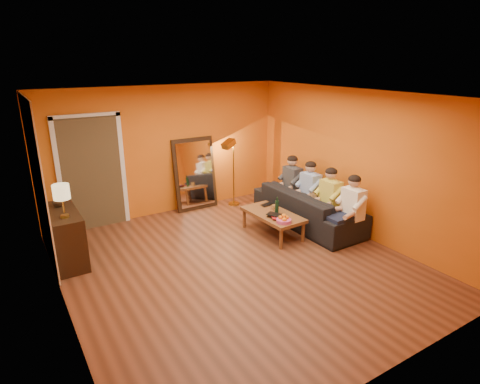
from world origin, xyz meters
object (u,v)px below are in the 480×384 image
mirror_frame (195,174)px  person_mid_right (310,192)px  dog (320,209)px  table_lamp (63,201)px  coffee_table (272,224)px  person_far_left (353,209)px  wine_bottle (277,205)px  tumbler (274,207)px  sofa (308,207)px  sideboard (65,236)px  vase (58,201)px  floor_lamp (234,173)px  person_far_right (292,185)px  person_mid_left (330,200)px  laptop (269,205)px

mirror_frame → person_mid_right: mirror_frame is taller
mirror_frame → dog: mirror_frame is taller
table_lamp → coffee_table: table_lamp is taller
person_far_left → wine_bottle: (-0.95, 0.91, -0.03)m
coffee_table → tumbler: bearing=43.1°
sofa → dog: dog is taller
tumbler → sideboard: bearing=167.1°
vase → person_far_left: bearing=-26.0°
floor_lamp → vase: (-3.58, -0.55, 0.22)m
wine_bottle → tumbler: bearing=67.6°
mirror_frame → person_far_left: mirror_frame is taller
sideboard → wine_bottle: (3.42, -0.97, 0.15)m
mirror_frame → sideboard: mirror_frame is taller
sideboard → person_far_right: size_ratio=0.97×
table_lamp → dog: (4.34, -0.83, -0.74)m
sideboard → table_lamp: table_lamp is taller
floor_lamp → wine_bottle: 1.78m
sideboard → person_far_right: 4.38m
mirror_frame → sofa: (1.45, -1.96, -0.41)m
wine_bottle → sideboard: bearing=164.2°
mirror_frame → vase: (-2.79, -0.83, 0.18)m
sideboard → table_lamp: size_ratio=2.31×
person_mid_right → wine_bottle: 0.97m
person_far_right → tumbler: 1.06m
dog → person_far_right: bearing=106.7°
coffee_table → person_mid_right: size_ratio=1.00×
sofa → person_far_right: person_far_right is taller
sideboard → person_mid_right: bearing=-10.1°
person_far_left → person_mid_right: same height
vase → sofa: bearing=-14.9°
sideboard → vase: vase is taller
person_mid_left → wine_bottle: size_ratio=3.94×
floor_lamp → person_mid_right: size_ratio=1.18×
dog → person_mid_right: (0.03, 0.35, 0.25)m
person_mid_right → vase: size_ratio=6.54×
table_lamp → sofa: 4.35m
person_far_right → vase: bearing=173.7°
floor_lamp → person_far_right: (0.79, -1.03, -0.11)m
person_mid_left → person_far_right: 1.10m
coffee_table → floor_lamp: floor_lamp is taller
person_mid_right → tumbler: bearing=-178.7°
dog → laptop: (-0.79, 0.56, 0.07)m
person_mid_right → person_far_right: size_ratio=1.00×
person_far_left → person_mid_left: size_ratio=1.00×
person_far_right → person_mid_right: bearing=-90.0°
person_far_right → tumbler: bearing=-147.0°
person_far_left → person_mid_right: 1.10m
laptop → person_mid_left: bearing=-54.1°
sideboard → person_far_left: bearing=-23.3°
person_mid_left → wine_bottle: (-0.95, 0.36, -0.03)m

